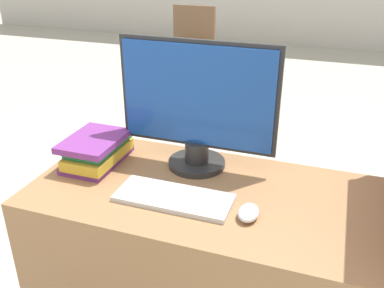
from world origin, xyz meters
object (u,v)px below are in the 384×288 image
keyboard (174,198)px  book_stack (97,150)px  monitor (197,106)px  far_chair (190,48)px  mouse (249,213)px

keyboard → book_stack: 0.38m
monitor → far_chair: bearing=110.1°
monitor → keyboard: monitor is taller
monitor → book_stack: 0.40m
keyboard → far_chair: 3.19m
monitor → mouse: 0.41m
mouse → book_stack: book_stack is taller
monitor → mouse: (0.25, -0.26, -0.21)m
keyboard → mouse: bearing=-3.6°
monitor → book_stack: size_ratio=2.01×
book_stack → keyboard: bearing=-21.4°
monitor → keyboard: (0.01, -0.24, -0.22)m
keyboard → far_chair: far_chair is taller
monitor → far_chair: 2.99m
book_stack → far_chair: bearing=103.1°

